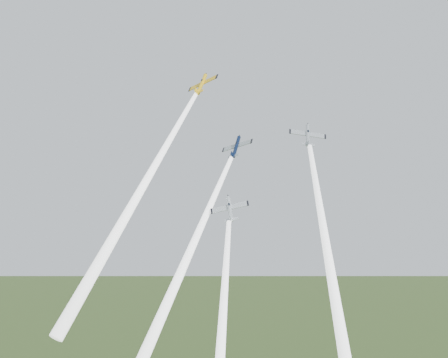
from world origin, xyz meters
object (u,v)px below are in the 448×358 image
plane_yellow (202,84)px  plane_silver_low (230,209)px  plane_navy (236,147)px  plane_silver_right (308,135)px

plane_yellow → plane_silver_low: plane_yellow is taller
plane_yellow → plane_navy: size_ratio=1.08×
plane_silver_right → plane_navy: bearing=149.4°
plane_yellow → plane_silver_low: 31.88m
plane_silver_right → plane_yellow: bearing=154.7°
plane_yellow → plane_silver_low: size_ratio=1.09×
plane_silver_low → plane_yellow: bearing=122.0°
plane_silver_right → plane_silver_low: size_ratio=0.99×
plane_yellow → plane_navy: plane_yellow is taller
plane_silver_low → plane_silver_right: bearing=15.0°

